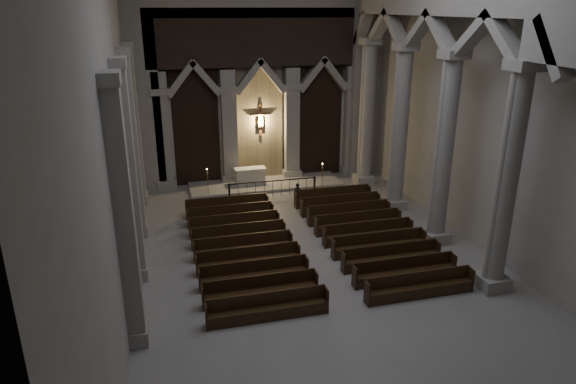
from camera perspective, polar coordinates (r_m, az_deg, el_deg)
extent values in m
plane|color=#989690|center=(19.76, 4.01, -9.04)|extent=(24.00, 24.00, 0.00)
cube|color=#A3A199|center=(29.12, -3.31, 12.88)|extent=(14.00, 0.10, 12.00)
cube|color=#A3A199|center=(16.79, -18.93, 6.63)|extent=(0.10, 24.00, 12.00)
cube|color=#A3A199|center=(20.97, 23.12, 8.59)|extent=(0.10, 24.00, 12.00)
cube|color=#A19F96|center=(28.57, -13.74, 6.50)|extent=(0.80, 0.50, 6.40)
cube|color=#A19F96|center=(29.36, -13.28, 0.90)|extent=(1.05, 0.70, 0.50)
cube|color=#A19F96|center=(28.17, -14.10, 10.75)|extent=(1.00, 0.65, 0.35)
cube|color=#A19F96|center=(28.82, -6.54, 7.06)|extent=(0.80, 0.50, 6.40)
cube|color=#A19F96|center=(29.61, -6.32, 1.48)|extent=(1.05, 0.70, 0.50)
cube|color=#A19F96|center=(28.43, -6.71, 11.28)|extent=(1.00, 0.65, 0.35)
cube|color=#A19F96|center=(29.52, 0.44, 7.49)|extent=(0.80, 0.50, 6.40)
cube|color=#A19F96|center=(30.29, 0.43, 2.03)|extent=(1.05, 0.70, 0.50)
cube|color=#A19F96|center=(29.13, 0.45, 11.62)|extent=(1.00, 0.65, 0.35)
cube|color=#A19F96|center=(30.63, 7.03, 7.80)|extent=(0.80, 0.50, 6.40)
cube|color=#A19F96|center=(31.37, 6.80, 2.52)|extent=(1.05, 0.70, 0.50)
cube|color=#A19F96|center=(30.25, 7.20, 11.78)|extent=(1.00, 0.65, 0.35)
cube|color=black|center=(28.92, -10.23, 7.52)|extent=(2.60, 0.15, 7.00)
cube|color=#94845F|center=(29.39, -3.16, 8.00)|extent=(2.60, 0.15, 7.00)
cube|color=black|center=(30.29, 3.60, 8.35)|extent=(2.60, 0.15, 7.00)
cube|color=black|center=(28.46, -3.19, 16.76)|extent=(12.00, 0.50, 3.00)
cube|color=#A19F96|center=(28.31, -15.59, 8.92)|extent=(1.60, 0.50, 9.00)
cube|color=#A19F96|center=(30.68, 8.54, 10.22)|extent=(1.60, 0.50, 9.00)
plane|color=#FCC371|center=(29.36, -3.15, 7.99)|extent=(1.50, 0.00, 1.50)
cube|color=#57321D|center=(29.27, -3.11, 7.96)|extent=(0.13, 0.08, 1.80)
cube|color=#57321D|center=(29.20, -3.12, 8.63)|extent=(1.10, 0.08, 0.13)
cube|color=tan|center=(29.23, -3.09, 7.84)|extent=(0.26, 0.10, 0.60)
sphere|color=tan|center=(29.15, -3.10, 8.61)|extent=(0.17, 0.17, 0.17)
cylinder|color=tan|center=(29.10, -3.61, 8.52)|extent=(0.45, 0.08, 0.08)
cylinder|color=tan|center=(29.20, -2.59, 8.58)|extent=(0.45, 0.08, 0.08)
cube|color=#A19F96|center=(29.65, 8.36, 1.41)|extent=(1.00, 1.00, 0.50)
cylinder|color=#A19F96|center=(28.69, 8.74, 8.53)|extent=(0.70, 0.70, 7.50)
cube|color=#A19F96|center=(28.20, 9.16, 16.22)|extent=(0.95, 0.95, 0.35)
cube|color=#A19F96|center=(26.23, 11.69, -1.28)|extent=(1.00, 1.00, 0.50)
cylinder|color=#A19F96|center=(25.15, 12.28, 6.71)|extent=(0.70, 0.70, 7.50)
cube|color=#A19F96|center=(24.59, 12.95, 15.47)|extent=(0.95, 0.95, 0.35)
cube|color=#A19F96|center=(23.01, 15.99, -4.75)|extent=(1.00, 1.00, 0.50)
cylinder|color=#A19F96|center=(21.76, 16.91, 4.27)|extent=(0.70, 0.70, 7.50)
cube|color=#A19F96|center=(21.11, 17.98, 14.37)|extent=(0.95, 0.95, 0.35)
cube|color=#A19F96|center=(20.06, 21.69, -9.25)|extent=(1.00, 1.00, 0.50)
cylinder|color=#A19F96|center=(18.62, 23.14, 0.92)|extent=(0.70, 0.70, 7.50)
cube|color=#A19F96|center=(17.86, 24.83, 12.68)|extent=(0.95, 0.95, 0.35)
cube|color=#A19F96|center=(30.31, 7.39, 10.35)|extent=(0.55, 1.20, 9.20)
cube|color=#A19F96|center=(27.50, -15.94, -0.66)|extent=(0.60, 1.00, 0.50)
cube|color=#A19F96|center=(26.46, -16.70, 6.97)|extent=(0.50, 0.80, 7.50)
cube|color=#A19F96|center=(25.93, -17.57, 15.27)|extent=(0.60, 1.00, 0.35)
cube|color=#A19F96|center=(23.77, -16.02, -3.94)|extent=(0.60, 1.00, 0.50)
cube|color=#A19F96|center=(22.57, -16.92, 4.81)|extent=(0.50, 0.80, 7.50)
cube|color=#A19F96|center=(21.95, -17.95, 14.55)|extent=(0.60, 1.00, 0.35)
cube|color=#A19F96|center=(20.16, -16.14, -8.42)|extent=(0.60, 1.00, 0.50)
cube|color=#A19F96|center=(18.73, -17.23, 1.76)|extent=(0.50, 0.80, 7.50)
cube|color=#A19F96|center=(17.97, -18.50, 13.50)|extent=(0.60, 1.00, 0.35)
cube|color=#A19F96|center=(16.72, -16.32, -14.80)|extent=(0.60, 1.00, 0.50)
cube|color=#A19F96|center=(14.96, -17.69, -2.85)|extent=(0.50, 0.80, 7.50)
cube|color=#A19F96|center=(14.00, -19.36, 11.85)|extent=(0.60, 1.00, 0.35)
cube|color=#A19F96|center=(29.12, -2.54, 0.90)|extent=(8.50, 2.60, 0.15)
cube|color=beige|center=(28.93, -4.23, 1.79)|extent=(1.62, 0.63, 0.86)
cube|color=white|center=(28.79, -4.25, 2.64)|extent=(1.76, 0.70, 0.04)
cube|color=black|center=(27.09, -1.72, 1.24)|extent=(4.64, 0.05, 0.05)
cube|color=black|center=(26.84, -6.54, -0.01)|extent=(0.09, 0.09, 0.93)
cube|color=black|center=(27.80, 2.96, 0.81)|extent=(0.09, 0.09, 0.93)
cylinder|color=black|center=(26.91, -5.56, 0.02)|extent=(0.02, 0.02, 0.85)
cylinder|color=black|center=(26.98, -4.59, 0.11)|extent=(0.02, 0.02, 0.85)
cylinder|color=black|center=(27.06, -3.62, 0.19)|extent=(0.02, 0.02, 0.85)
cylinder|color=black|center=(27.15, -2.66, 0.27)|extent=(0.02, 0.02, 0.85)
cylinder|color=black|center=(27.24, -1.71, 0.36)|extent=(0.02, 0.02, 0.85)
cylinder|color=black|center=(27.34, -0.76, 0.44)|extent=(0.02, 0.02, 0.85)
cylinder|color=black|center=(27.44, 0.18, 0.52)|extent=(0.02, 0.02, 0.85)
cylinder|color=black|center=(27.56, 1.12, 0.60)|extent=(0.02, 0.02, 0.85)
cylinder|color=black|center=(27.68, 2.04, 0.68)|extent=(0.02, 0.02, 0.85)
cylinder|color=olive|center=(27.71, -8.82, -0.43)|extent=(0.26, 0.26, 0.05)
cylinder|color=olive|center=(27.50, -8.89, 0.79)|extent=(0.04, 0.04, 1.26)
cylinder|color=olive|center=(27.30, -8.96, 2.04)|extent=(0.13, 0.13, 0.02)
cylinder|color=beige|center=(27.27, -8.97, 2.27)|extent=(0.05, 0.05, 0.22)
sphere|color=#FFD659|center=(27.23, -8.99, 2.53)|extent=(0.05, 0.05, 0.05)
cylinder|color=olive|center=(28.38, 3.78, 0.26)|extent=(0.26, 0.26, 0.05)
cylinder|color=olive|center=(28.18, 3.81, 1.46)|extent=(0.04, 0.04, 1.25)
cylinder|color=olive|center=(27.99, 3.84, 2.67)|extent=(0.13, 0.13, 0.02)
cylinder|color=beige|center=(27.95, 3.85, 2.90)|extent=(0.05, 0.05, 0.22)
sphere|color=#FFD659|center=(27.91, 3.85, 3.15)|extent=(0.05, 0.05, 0.05)
cube|color=black|center=(25.11, -6.74, -2.06)|extent=(3.95, 0.38, 0.42)
cube|color=black|center=(25.11, -6.84, -0.97)|extent=(3.95, 0.07, 0.47)
cube|color=black|center=(24.88, -11.26, -2.01)|extent=(0.06, 0.42, 0.85)
cube|color=black|center=(25.34, -2.34, -1.21)|extent=(0.06, 0.42, 0.85)
cube|color=black|center=(26.30, 4.98, -0.97)|extent=(3.95, 0.38, 0.42)
cube|color=black|center=(26.30, 4.88, 0.08)|extent=(3.95, 0.07, 0.47)
cube|color=black|center=(25.66, 0.83, -0.92)|extent=(0.06, 0.42, 0.85)
cube|color=black|center=(26.92, 8.96, -0.16)|extent=(0.06, 0.42, 0.85)
cube|color=black|center=(24.06, -6.35, -3.05)|extent=(3.95, 0.38, 0.42)
cube|color=black|center=(24.05, -6.45, -1.91)|extent=(3.95, 0.07, 0.47)
cube|color=black|center=(23.82, -11.08, -3.01)|extent=(0.06, 0.42, 0.85)
cube|color=black|center=(24.30, -1.76, -2.16)|extent=(0.06, 0.42, 0.85)
cube|color=black|center=(25.30, 5.83, -1.86)|extent=(3.95, 0.38, 0.42)
cube|color=black|center=(25.29, 5.73, -0.78)|extent=(3.95, 0.07, 0.47)
cube|color=black|center=(24.64, 1.53, -1.84)|extent=(0.06, 0.42, 0.85)
cube|color=black|center=(25.94, 9.95, -1.00)|extent=(0.06, 0.42, 0.85)
cube|color=black|center=(23.02, -5.93, -4.14)|extent=(3.95, 0.38, 0.42)
cube|color=black|center=(23.00, -6.04, -2.94)|extent=(3.95, 0.07, 0.47)
cube|color=black|center=(22.76, -10.87, -4.10)|extent=(0.06, 0.42, 0.85)
cube|color=black|center=(23.27, -1.13, -3.18)|extent=(0.06, 0.42, 0.85)
cube|color=black|center=(24.31, 6.76, -2.83)|extent=(3.95, 0.38, 0.42)
cube|color=black|center=(24.29, 6.65, -1.70)|extent=(3.95, 0.07, 0.47)
cube|color=black|center=(23.62, 2.30, -2.84)|extent=(0.06, 0.42, 0.85)
cube|color=black|center=(24.97, 11.01, -1.91)|extent=(0.06, 0.42, 0.85)
cube|color=black|center=(21.99, -5.46, -5.32)|extent=(3.95, 0.38, 0.42)
cube|color=black|center=(21.96, -5.58, -4.07)|extent=(3.95, 0.07, 0.47)
cube|color=black|center=(21.72, -10.65, -5.30)|extent=(0.06, 0.42, 0.85)
cube|color=black|center=(22.25, -0.44, -4.31)|extent=(0.06, 0.42, 0.85)
cube|color=black|center=(23.33, 7.76, -3.88)|extent=(3.95, 0.38, 0.42)
cube|color=black|center=(23.31, 7.65, -2.70)|extent=(3.95, 0.07, 0.47)
cube|color=black|center=(22.61, 3.13, -3.92)|extent=(0.06, 0.42, 0.85)
cube|color=black|center=(24.03, 12.16, -2.89)|extent=(0.06, 0.42, 0.85)
cube|color=black|center=(20.97, -4.95, -6.62)|extent=(3.95, 0.38, 0.42)
cube|color=black|center=(20.93, -5.07, -5.31)|extent=(3.95, 0.07, 0.47)
cube|color=black|center=(20.69, -10.40, -6.62)|extent=(0.06, 0.42, 0.85)
cube|color=black|center=(21.24, 0.31, -5.53)|extent=(0.06, 0.42, 0.85)
cube|color=black|center=(22.37, 8.86, -5.01)|extent=(3.95, 0.38, 0.42)
cube|color=black|center=(22.34, 8.74, -3.79)|extent=(3.95, 0.07, 0.47)
cube|color=black|center=(21.62, 4.05, -5.11)|extent=(0.06, 0.42, 0.85)
cube|color=black|center=(23.10, 13.41, -3.94)|extent=(0.06, 0.42, 0.85)
cube|color=black|center=(19.96, -4.38, -8.05)|extent=(3.95, 0.38, 0.42)
cube|color=black|center=(19.91, -4.51, -6.68)|extent=(3.95, 0.07, 0.47)
cube|color=black|center=(19.67, -10.12, -8.08)|extent=(0.06, 0.42, 0.85)
cube|color=black|center=(20.25, 1.15, -6.88)|extent=(0.06, 0.42, 0.85)
cube|color=black|center=(21.43, 10.05, -6.25)|extent=(3.95, 0.38, 0.42)
cube|color=black|center=(21.39, 9.93, -4.97)|extent=(3.95, 0.07, 0.47)
cube|color=black|center=(20.65, 5.05, -6.40)|extent=(0.06, 0.42, 0.85)
cube|color=black|center=(22.19, 14.76, -5.08)|extent=(0.06, 0.42, 0.85)
cube|color=black|center=(18.97, -3.75, -9.62)|extent=(3.95, 0.38, 0.42)
cube|color=black|center=(18.91, -3.88, -8.19)|extent=(3.95, 0.07, 0.47)
cube|color=black|center=(18.66, -9.81, -9.69)|extent=(0.06, 0.42, 0.85)
cube|color=black|center=(19.27, 2.07, -8.37)|extent=(0.06, 0.42, 0.85)
cube|color=black|center=(20.51, 11.36, -7.59)|extent=(3.95, 0.38, 0.42)
cube|color=black|center=(20.46, 11.23, -6.26)|extent=(3.95, 0.07, 0.47)
cube|color=black|center=(19.69, 6.16, -7.82)|extent=(0.06, 0.42, 0.85)
cube|color=black|center=(21.30, 16.23, -6.31)|extent=(0.06, 0.42, 0.85)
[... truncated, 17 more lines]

